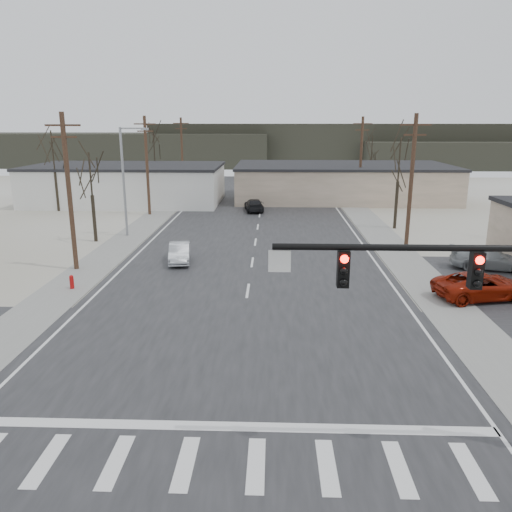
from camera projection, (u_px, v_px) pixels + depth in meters
The scene contains 27 objects.
ground at pixel (238, 354), 20.86m from camera, with size 140.00×140.00×0.00m, color silver.
main_road at pixel (253, 259), 35.33m from camera, with size 18.00×110.00×0.05m, color #232426.
cross_road at pixel (238, 354), 20.85m from camera, with size 90.00×10.00×0.04m, color #232426.
sidewalk_left at pixel (125, 241), 40.51m from camera, with size 3.00×90.00×0.06m, color gray.
sidewalk_right at pixel (388, 243), 39.79m from camera, with size 3.00×90.00×0.06m, color gray.
fire_hydrant at pixel (72, 282), 28.81m from camera, with size 0.24×0.24×0.87m.
building_left_far at pixel (128, 184), 59.41m from camera, with size 22.30×12.30×4.50m.
building_right_far at pixel (342, 182), 62.42m from camera, with size 26.30×14.30×4.30m.
upole_left_b at pixel (69, 190), 31.47m from camera, with size 2.20×0.30×10.00m.
upole_left_c at pixel (147, 164), 50.77m from camera, with size 2.20×0.30×10.00m.
upole_left_d at pixel (182, 153), 70.07m from camera, with size 2.20×0.30×10.00m.
upole_right_a at pixel (411, 181), 36.48m from camera, with size 2.20×0.30×10.00m.
upole_right_b at pixel (361, 159), 57.71m from camera, with size 2.20×0.30×10.00m.
streetlight_main at pixel (126, 176), 41.13m from camera, with size 2.40×0.25×9.00m.
tree_left_near at pixel (91, 177), 39.24m from camera, with size 3.30×3.30×7.35m.
tree_right_mid at pixel (399, 162), 43.98m from camera, with size 3.74×3.74×8.33m.
tree_left_far at pixel (154, 147), 64.09m from camera, with size 3.96×3.96×8.82m.
tree_right_far at pixel (372, 150), 69.08m from camera, with size 3.52×3.52×7.84m.
tree_left_mid at pixel (53, 152), 52.78m from camera, with size 3.96×3.96×8.82m.
hill_left at pixel (109, 150), 109.91m from camera, with size 70.00×18.00×7.00m, color #333026.
hill_center at pixel (334, 144), 111.82m from camera, with size 80.00×18.00×9.00m, color #333026.
hill_right at pixel (504, 154), 105.29m from camera, with size 60.00×18.00×5.50m, color #333026.
sedan_crossing at pixel (179, 252), 34.36m from camera, with size 1.38×3.95×1.30m, color #9EA2A8.
car_far_a at pixel (254, 205), 53.92m from camera, with size 1.84×4.52×1.31m, color black.
car_far_b at pixel (214, 189), 67.24m from camera, with size 1.47×3.66×1.25m, color black.
car_parked_red at pixel (482, 286), 27.17m from camera, with size 2.40×5.21×1.45m, color maroon.
car_parked_silver at pixel (489, 258), 32.68m from camera, with size 1.98×4.88×1.42m, color gray.
Camera 1 is at (1.42, -19.03, 9.39)m, focal length 35.00 mm.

